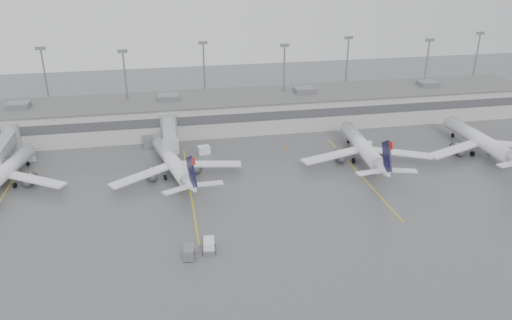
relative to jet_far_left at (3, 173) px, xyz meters
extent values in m
plane|color=#515153|center=(52.93, -31.79, -2.96)|extent=(260.00, 260.00, 0.00)
cube|color=#AFAFAA|center=(52.93, 26.21, 1.04)|extent=(150.00, 16.00, 8.00)
cube|color=#47474C|center=(52.93, 18.16, 2.04)|extent=(150.00, 0.15, 2.20)
cube|color=#606060|center=(52.93, 26.21, 5.09)|extent=(152.00, 17.00, 0.30)
cube|color=slate|center=(-2.07, 26.21, 5.84)|extent=(5.00, 4.00, 1.30)
cube|color=slate|center=(102.93, 26.21, 5.84)|extent=(5.00, 4.00, 1.30)
cylinder|color=gray|center=(2.93, 35.71, 7.04)|extent=(0.44, 0.44, 20.00)
cube|color=slate|center=(2.93, 35.71, 17.24)|extent=(2.40, 0.50, 0.80)
cylinder|color=gray|center=(22.93, 28.21, 7.04)|extent=(0.44, 0.44, 20.00)
cube|color=slate|center=(22.93, 28.21, 17.24)|extent=(2.40, 0.50, 0.80)
cylinder|color=gray|center=(42.93, 35.71, 7.04)|extent=(0.44, 0.44, 20.00)
cube|color=slate|center=(42.93, 35.71, 17.24)|extent=(2.40, 0.50, 0.80)
cylinder|color=gray|center=(62.93, 28.21, 7.04)|extent=(0.44, 0.44, 20.00)
cube|color=slate|center=(62.93, 28.21, 17.24)|extent=(2.40, 0.50, 0.80)
cylinder|color=gray|center=(82.93, 35.71, 7.04)|extent=(0.44, 0.44, 20.00)
cube|color=slate|center=(82.93, 35.71, 17.24)|extent=(2.40, 0.50, 0.80)
cylinder|color=gray|center=(102.93, 28.21, 7.04)|extent=(0.44, 0.44, 20.00)
cube|color=slate|center=(102.93, 28.21, 17.24)|extent=(2.40, 0.50, 0.80)
cylinder|color=gray|center=(122.93, 35.71, 7.04)|extent=(0.44, 0.44, 20.00)
cube|color=slate|center=(122.93, 35.71, 17.24)|extent=(2.40, 0.50, 0.80)
cylinder|color=gray|center=(-2.57, 18.21, 0.54)|extent=(4.00, 4.00, 7.00)
cube|color=gray|center=(-2.57, 11.71, 1.34)|extent=(2.80, 13.00, 2.60)
cylinder|color=gray|center=(32.43, 18.21, 0.54)|extent=(4.00, 4.00, 7.00)
cube|color=gray|center=(32.43, 11.71, 1.34)|extent=(2.80, 13.00, 2.60)
cube|color=gray|center=(32.43, 4.21, 1.34)|extent=(3.40, 2.40, 3.00)
cylinder|color=gray|center=(32.43, 4.21, -1.56)|extent=(0.70, 0.70, 2.80)
cube|color=black|center=(32.43, 4.21, -2.61)|extent=(2.20, 1.20, 0.70)
cube|color=yellow|center=(35.43, -7.79, -2.95)|extent=(0.25, 40.00, 0.01)
cube|color=yellow|center=(70.43, -7.79, -2.95)|extent=(0.25, 40.00, 0.01)
cube|color=yellow|center=(105.43, -7.79, -2.95)|extent=(0.25, 40.00, 0.01)
cylinder|color=white|center=(0.29, 1.39, -0.06)|extent=(7.12, 21.42, 2.90)
cone|color=white|center=(2.69, 13.14, -0.06)|extent=(3.39, 3.24, 2.90)
cube|color=white|center=(6.37, -2.62, -0.83)|extent=(12.17, 8.39, 0.34)
cylinder|color=black|center=(2.03, 9.92, -2.52)|extent=(0.51, 0.92, 0.87)
cylinder|color=black|center=(1.89, -0.91, -2.43)|extent=(0.64, 1.13, 1.06)
cylinder|color=white|center=(32.46, -0.47, 0.04)|extent=(7.90, 22.14, 3.00)
cone|color=white|center=(29.66, 11.63, 0.04)|extent=(3.56, 3.41, 3.00)
cone|color=white|center=(35.46, -13.44, 0.44)|extent=(4.06, 5.56, 3.00)
cube|color=white|center=(26.26, -4.78, -0.76)|extent=(12.50, 8.94, 0.35)
cube|color=white|center=(39.92, -1.62, -0.76)|extent=(13.19, 3.72, 0.35)
cube|color=black|center=(35.57, -13.93, 3.35)|extent=(1.56, 5.56, 6.55)
cube|color=#950E0B|center=(35.87, -15.20, 5.95)|extent=(0.75, 2.04, 1.90)
cylinder|color=black|center=(30.42, 8.31, -2.51)|extent=(0.54, 0.96, 0.90)
cylinder|color=black|center=(30.86, -2.90, -2.41)|extent=(0.69, 1.17, 1.10)
cylinder|color=black|center=(34.96, -1.95, -2.41)|extent=(0.69, 1.17, 1.10)
cylinder|color=white|center=(73.63, -0.19, 0.23)|extent=(4.98, 23.56, 3.19)
cone|color=white|center=(74.64, 12.95, 0.23)|extent=(3.41, 3.21, 3.19)
cone|color=white|center=(72.54, -14.29, 0.65)|extent=(3.59, 5.55, 3.19)
cube|color=white|center=(65.98, -2.58, -0.62)|extent=(14.08, 5.93, 0.37)
cube|color=white|center=(80.82, -3.73, -0.62)|extent=(13.83, 7.83, 0.37)
cube|color=black|center=(72.50, -14.82, 3.74)|extent=(0.78, 5.99, 6.95)
cube|color=#950E0B|center=(72.39, -16.19, 6.50)|extent=(0.48, 2.17, 2.02)
cylinder|color=black|center=(74.36, 9.35, -2.48)|extent=(0.44, 0.98, 0.96)
cylinder|color=black|center=(71.24, -2.14, -2.37)|extent=(0.57, 1.20, 1.17)
cylinder|color=black|center=(75.69, -2.48, -2.37)|extent=(0.57, 1.20, 1.17)
cylinder|color=white|center=(101.07, -1.45, 0.26)|extent=(3.27, 23.65, 3.22)
cone|color=white|center=(101.05, 11.87, 0.26)|extent=(3.23, 3.01, 3.22)
cube|color=white|center=(93.56, -4.47, -0.60)|extent=(14.15, 7.00, 0.38)
cylinder|color=black|center=(101.06, 8.22, -2.48)|extent=(0.38, 0.97, 0.97)
cylinder|color=black|center=(98.82, -3.60, -2.37)|extent=(0.49, 1.18, 1.18)
cylinder|color=black|center=(103.33, -3.60, -2.37)|extent=(0.49, 1.18, 1.18)
cube|color=white|center=(36.83, -29.86, -1.98)|extent=(1.89, 2.77, 1.96)
cube|color=slate|center=(36.83, -29.86, -2.58)|extent=(2.15, 3.22, 0.76)
cylinder|color=black|center=(36.07, -28.69, -2.65)|extent=(0.30, 0.63, 0.61)
cylinder|color=black|center=(37.81, -28.86, -2.65)|extent=(0.30, 0.63, 0.61)
cylinder|color=black|center=(35.85, -30.85, -2.65)|extent=(0.30, 0.63, 0.61)
cylinder|color=black|center=(37.59, -31.03, -2.65)|extent=(0.30, 0.63, 0.61)
cube|color=slate|center=(33.63, -31.06, -2.01)|extent=(1.87, 2.94, 1.69)
cylinder|color=black|center=(33.04, -30.00, -2.68)|extent=(0.27, 0.58, 0.56)
cylinder|color=black|center=(34.22, -32.12, -2.68)|extent=(0.27, 0.58, 0.56)
cube|color=white|center=(1.79, 12.65, -2.10)|extent=(2.79, 2.26, 1.71)
cube|color=white|center=(39.79, 9.31, -2.03)|extent=(2.92, 2.23, 1.86)
cube|color=white|center=(77.38, 5.42, -2.15)|extent=(2.56, 1.97, 1.62)
cube|color=slate|center=(27.39, 16.03, -1.83)|extent=(2.51, 3.77, 2.26)
cone|color=orange|center=(4.47, 6.72, -2.64)|extent=(0.40, 0.40, 0.64)
cone|color=orange|center=(32.83, 2.44, -2.63)|extent=(0.41, 0.41, 0.66)
cone|color=orange|center=(58.92, 8.55, -2.62)|extent=(0.42, 0.42, 0.68)
cone|color=orange|center=(105.33, 3.76, -2.64)|extent=(0.40, 0.40, 0.64)
camera|label=1|loc=(31.48, -95.47, 40.79)|focal=35.00mm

